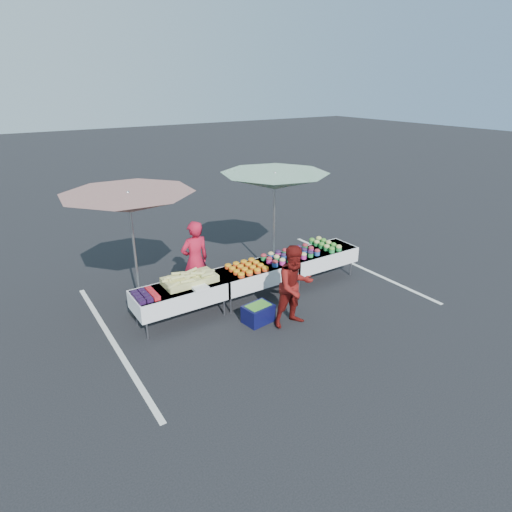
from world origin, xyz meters
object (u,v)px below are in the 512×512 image
customer (295,286)px  table_center (256,274)px  table_left (180,294)px  vendor (195,261)px  umbrella_right (275,182)px  umbrella_left (129,204)px  storage_bin (258,313)px  table_right (318,257)px

customer → table_center: bearing=94.7°
table_left → vendor: bearing=46.2°
table_center → customer: customer is taller
table_center → customer: size_ratio=1.12×
table_left → umbrella_right: (2.84, 0.80, 1.76)m
vendor → umbrella_left: size_ratio=0.56×
storage_bin → umbrella_left: bearing=130.9°
umbrella_right → table_center: bearing=-142.5°
table_center → umbrella_right: bearing=37.5°
umbrella_left → table_right: bearing=-10.0°
table_right → umbrella_left: (-4.18, 0.74, 1.77)m
umbrella_right → table_right: bearing=-46.5°
storage_bin → umbrella_right: bearing=39.6°
table_left → umbrella_right: size_ratio=0.65×
table_left → umbrella_right: bearing=15.7°
table_center → storage_bin: size_ratio=3.00×
customer → umbrella_right: 2.82m
table_center → customer: 1.37m
table_center → umbrella_left: 3.06m
umbrella_right → customer: bearing=-115.7°
table_center → umbrella_right: size_ratio=0.65×
table_center → umbrella_right: 2.19m
table_right → storage_bin: 2.54m
customer → umbrella_left: bearing=143.2°
vendor → umbrella_right: umbrella_right is taller
vendor → customer: bearing=115.8°
vendor → umbrella_left: (-1.29, 0.00, 1.46)m
table_left → storage_bin: size_ratio=3.00×
customer → umbrella_right: umbrella_right is taller
table_center → vendor: bearing=146.2°
table_right → umbrella_left: umbrella_left is taller
table_right → umbrella_right: 2.07m
table_right → storage_bin: size_ratio=3.00×
table_left → umbrella_left: bearing=128.4°
vendor → umbrella_right: bearing=179.7°
vendor → storage_bin: bearing=106.7°
table_right → customer: 2.26m
table_right → umbrella_right: umbrella_right is taller
customer → umbrella_left: 3.52m
umbrella_left → storage_bin: size_ratio=5.16×
table_left → table_right: size_ratio=1.00×
vendor → table_center: bearing=144.1°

